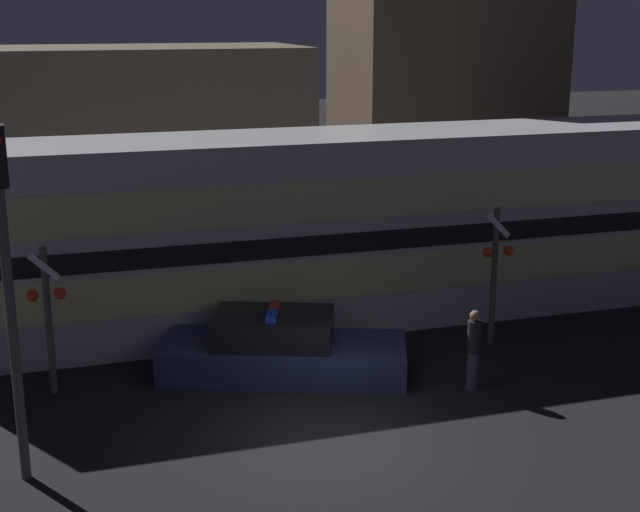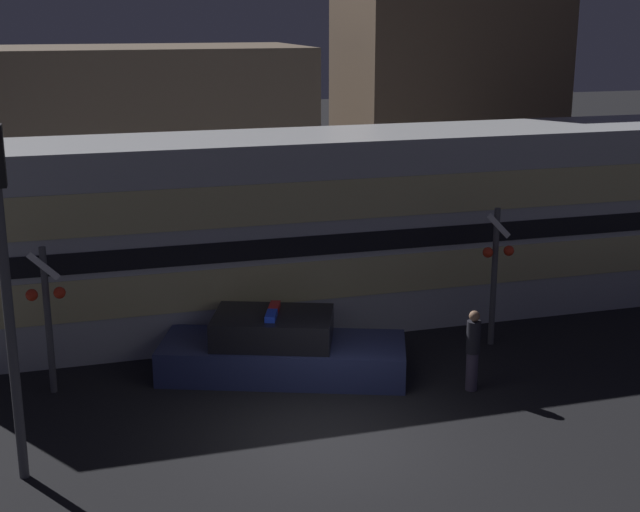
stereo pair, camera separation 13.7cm
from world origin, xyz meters
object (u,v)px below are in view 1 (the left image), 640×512
pedestrian (474,349)px  traffic_light_corner (5,258)px  crossing_signal_near (495,268)px  police_car (281,350)px  train (351,227)px

pedestrian → traffic_light_corner: size_ratio=0.29×
crossing_signal_near → traffic_light_corner: (-9.77, -3.17, 1.84)m
police_car → pedestrian: bearing=-7.5°
train → crossing_signal_near: bearing=-49.3°
police_car → crossing_signal_near: crossing_signal_near is taller
pedestrian → train: bearing=99.8°
train → police_car: 4.31m
pedestrian → crossing_signal_near: crossing_signal_near is taller
train → police_car: bearing=-129.5°
train → traffic_light_corner: size_ratio=3.37×
crossing_signal_near → traffic_light_corner: 10.44m
police_car → pedestrian: 3.82m
traffic_light_corner → train: bearing=38.5°
train → traffic_light_corner: (-7.42, -5.91, 1.38)m
train → crossing_signal_near: 3.64m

